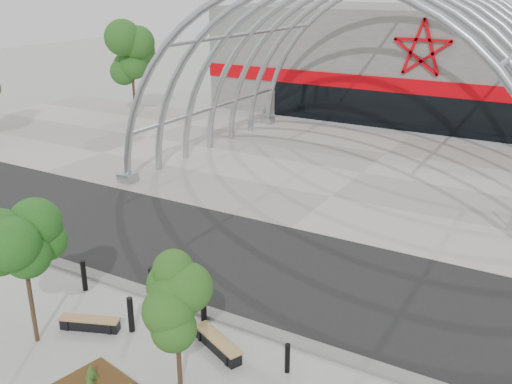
% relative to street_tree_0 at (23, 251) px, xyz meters
% --- Properties ---
extents(ground, '(140.00, 140.00, 0.00)m').
position_rel_street_tree_0_xyz_m(ground, '(2.80, 3.88, -2.89)').
color(ground, '#9E9E99').
rests_on(ground, ground).
extents(road, '(140.00, 7.00, 0.02)m').
position_rel_street_tree_0_xyz_m(road, '(2.80, 7.38, -2.88)').
color(road, black).
rests_on(road, ground).
extents(forecourt, '(60.00, 17.00, 0.04)m').
position_rel_street_tree_0_xyz_m(forecourt, '(2.80, 19.38, -2.87)').
color(forecourt, gray).
rests_on(forecourt, ground).
extents(kerb, '(60.00, 0.50, 0.12)m').
position_rel_street_tree_0_xyz_m(kerb, '(2.80, 3.63, -2.83)').
color(kerb, '#64635E').
rests_on(kerb, ground).
extents(arena_building, '(34.00, 15.24, 8.00)m').
position_rel_street_tree_0_xyz_m(arena_building, '(2.80, 37.33, 1.10)').
color(arena_building, '#63635E').
rests_on(arena_building, ground).
extents(vault_canopy, '(20.80, 15.80, 20.36)m').
position_rel_street_tree_0_xyz_m(vault_canopy, '(2.80, 19.38, -2.87)').
color(vault_canopy, '#9BA1A6').
rests_on(vault_canopy, ground).
extents(street_tree_0, '(1.76, 1.76, 4.01)m').
position_rel_street_tree_0_xyz_m(street_tree_0, '(0.00, 0.00, 0.00)').
color(street_tree_0, '#2F2412').
rests_on(street_tree_0, ground).
extents(street_tree_1, '(1.57, 1.57, 3.72)m').
position_rel_street_tree_0_xyz_m(street_tree_1, '(4.77, 0.54, -0.21)').
color(street_tree_1, '#342112').
rests_on(street_tree_1, ground).
extents(bench_0, '(1.85, 1.05, 0.38)m').
position_rel_street_tree_0_xyz_m(bench_0, '(0.92, 1.19, -2.70)').
color(bench_0, black).
rests_on(bench_0, ground).
extents(bench_1, '(1.95, 1.19, 0.41)m').
position_rel_street_tree_0_xyz_m(bench_1, '(4.82, 2.23, -2.69)').
color(bench_1, black).
rests_on(bench_1, ground).
extents(bollard_0, '(0.17, 0.17, 1.08)m').
position_rel_street_tree_0_xyz_m(bollard_0, '(-0.95, 2.81, -2.34)').
color(bollard_0, black).
rests_on(bollard_0, ground).
extents(bollard_1, '(0.16, 0.16, 1.01)m').
position_rel_street_tree_0_xyz_m(bollard_1, '(1.26, 3.65, -2.38)').
color(bollard_1, black).
rests_on(bollard_1, ground).
extents(bollard_2, '(0.18, 0.18, 1.13)m').
position_rel_street_tree_0_xyz_m(bollard_2, '(2.06, 1.75, -2.32)').
color(bollard_2, black).
rests_on(bollard_2, ground).
extents(bollard_3, '(0.18, 0.18, 1.14)m').
position_rel_street_tree_0_xyz_m(bollard_3, '(3.62, 3.26, -2.31)').
color(bollard_3, black).
rests_on(bollard_3, ground).
extents(bollard_4, '(0.14, 0.14, 0.87)m').
position_rel_street_tree_0_xyz_m(bollard_4, '(6.95, 2.37, -2.45)').
color(bollard_4, black).
rests_on(bollard_4, ground).
extents(bg_tree_0, '(3.00, 3.00, 6.45)m').
position_rel_street_tree_0_xyz_m(bg_tree_0, '(-17.20, 23.88, 1.75)').
color(bg_tree_0, black).
rests_on(bg_tree_0, ground).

